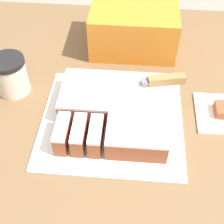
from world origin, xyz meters
name	(u,v)px	position (x,y,z in m)	size (l,w,h in m)	color
countertop	(133,202)	(0.00, 0.00, 0.45)	(1.40, 1.10, 0.91)	brown
cake_board	(112,121)	(-0.08, -0.01, 0.91)	(0.35, 0.33, 0.01)	white
cake	(114,111)	(-0.07, -0.01, 0.94)	(0.26, 0.24, 0.06)	#994C2D
knife	(156,81)	(0.03, 0.07, 0.98)	(0.27, 0.08, 0.02)	silver
coffee_cup	(11,75)	(-0.35, 0.08, 0.96)	(0.09, 0.09, 0.10)	beige
paper_napkin	(223,114)	(0.21, 0.04, 0.91)	(0.14, 0.14, 0.01)	white
storage_box	(134,28)	(-0.04, 0.31, 0.97)	(0.26, 0.19, 0.13)	orange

